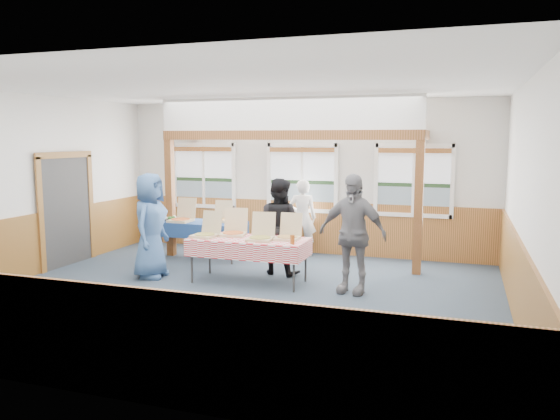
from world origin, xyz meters
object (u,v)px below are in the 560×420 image
Objects in this scene: table_right at (249,241)px; woman_white at (302,218)px; table_left at (202,225)px; woman_black at (279,226)px; man_blue at (150,226)px; person_grey at (352,234)px.

woman_white is at bearing 68.31° from table_right.
table_left is 2.06m from woman_white.
woman_white reaches higher than table_left.
table_right is 2.32m from woman_white.
woman_white is at bearing -80.57° from woman_black.
person_grey reaches higher than man_blue.
table_left is 0.98× the size of man_blue.
woman_black is 0.92× the size of person_grey.
woman_white is at bearing -45.65° from man_blue.
woman_black is 1.69m from person_grey.
woman_white is at bearing 132.72° from person_grey.
person_grey is at bearing -94.07° from man_blue.
person_grey is (1.50, -2.35, 0.15)m from woman_white.
person_grey is at bearing -16.68° from table_right.
woman_black is at bearing 162.15° from person_grey.
person_grey is (3.53, 0.18, 0.03)m from man_blue.
man_blue reaches higher than table_right.
woman_black is (1.87, -0.67, 0.17)m from table_left.
table_right is (1.59, -1.41, 0.01)m from table_left.
table_left is at bearing -12.94° from man_blue.
table_left is 1.13× the size of woman_white.
table_left is 2.12m from table_right.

